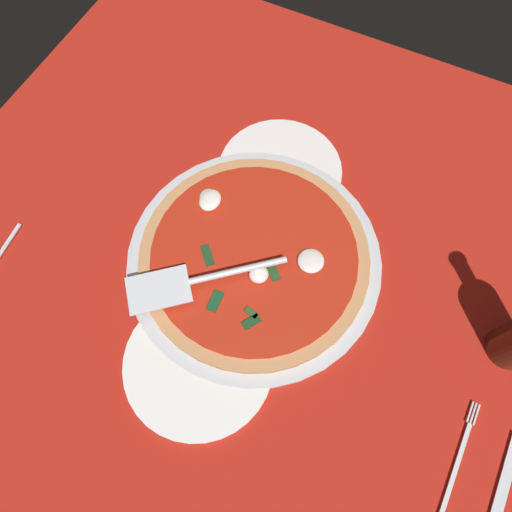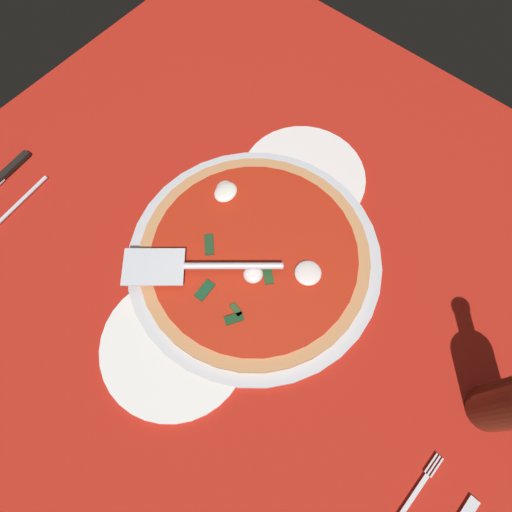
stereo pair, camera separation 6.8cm
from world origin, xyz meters
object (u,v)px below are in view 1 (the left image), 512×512
Objects in this scene: dinner_plate_left at (197,362)px; pizza at (256,256)px; place_setting_near at (472,502)px; pizza_server at (197,280)px; dinner_plate_right at (280,170)px.

pizza is (17.92, -0.58, 1.22)cm from dinner_plate_left.
dinner_plate_left is 17.98cm from pizza.
pizza is 1.59× the size of place_setting_near.
pizza is 1.75× the size of pizza_server.
pizza_server is 46.28cm from place_setting_near.
dinner_plate_left is at bearing -175.08° from dinner_plate_right.
pizza is at bearing 67.07° from place_setting_near.
pizza_server is 0.91× the size of place_setting_near.
pizza_server reaches higher than place_setting_near.
pizza_server is (-8.07, 5.55, 2.35)cm from pizza.
dinner_plate_left is 1.02× the size of dinner_plate_right.
place_setting_near is (-17.93, -39.51, -1.37)cm from pizza.
pizza is at bearing -164.61° from pizza_server.
dinner_plate_left is at bearing 91.48° from place_setting_near.
dinner_plate_right is 1.03× the size of pizza_server.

